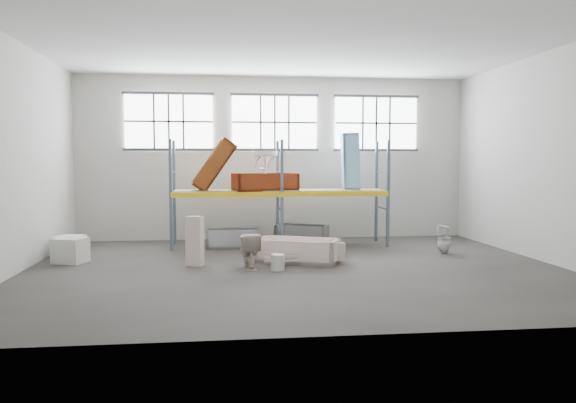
{
  "coord_description": "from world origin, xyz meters",
  "views": [
    {
      "loc": [
        -1.68,
        -12.46,
        2.38
      ],
      "look_at": [
        0.0,
        1.5,
        1.4
      ],
      "focal_mm": 35.24,
      "sensor_mm": 36.0,
      "label": 1
    }
  ],
  "objects": [
    {
      "name": "rack_upright_la",
      "position": [
        -3.0,
        2.9,
        1.5
      ],
      "size": [
        0.08,
        0.08,
        3.0
      ],
      "primitive_type": "cube",
      "color": "slate",
      "rests_on": "floor"
    },
    {
      "name": "wall_right",
      "position": [
        6.05,
        0.0,
        2.5
      ],
      "size": [
        0.1,
        10.0,
        5.0
      ],
      "primitive_type": "cube",
      "color": "#B4B0A8",
      "rests_on": "ground"
    },
    {
      "name": "rack_upright_ma",
      "position": [
        0.0,
        2.9,
        1.5
      ],
      "size": [
        0.08,
        0.08,
        3.0
      ],
      "primitive_type": "cube",
      "color": "slate",
      "rests_on": "floor"
    },
    {
      "name": "rust_tub_flat",
      "position": [
        -0.42,
        3.4,
        1.82
      ],
      "size": [
        1.91,
        1.2,
        0.5
      ],
      "primitive_type": null,
      "rotation": [
        0.0,
        0.0,
        0.23
      ],
      "color": "#8F300C",
      "rests_on": "shelf_deck"
    },
    {
      "name": "floor",
      "position": [
        0.0,
        0.0,
        -0.05
      ],
      "size": [
        12.0,
        10.0,
        0.1
      ],
      "primitive_type": "cube",
      "color": "#47413D",
      "rests_on": "ground"
    },
    {
      "name": "rack_beam_front",
      "position": [
        0.0,
        2.9,
        1.5
      ],
      "size": [
        6.0,
        0.1,
        0.14
      ],
      "primitive_type": "cube",
      "color": "yellow",
      "rests_on": "floor"
    },
    {
      "name": "steel_tub_right",
      "position": [
        0.69,
        3.87,
        0.27
      ],
      "size": [
        1.63,
        1.25,
        0.54
      ],
      "primitive_type": null,
      "rotation": [
        0.0,
        0.0,
        -0.43
      ],
      "color": "#9DA1A4",
      "rests_on": "floor"
    },
    {
      "name": "rack_upright_mb",
      "position": [
        0.0,
        4.1,
        1.5
      ],
      "size": [
        0.08,
        0.08,
        3.0
      ],
      "primitive_type": "cube",
      "color": "slate",
      "rests_on": "floor"
    },
    {
      "name": "blue_tub_upright",
      "position": [
        2.1,
        3.72,
        2.4
      ],
      "size": [
        0.6,
        0.82,
        1.65
      ],
      "primitive_type": null,
      "rotation": [
        0.0,
        1.54,
        -0.11
      ],
      "color": "#7DAED6",
      "rests_on": "shelf_deck"
    },
    {
      "name": "shelf_deck",
      "position": [
        0.0,
        3.5,
        1.58
      ],
      "size": [
        5.9,
        1.1,
        0.03
      ],
      "primitive_type": "cube",
      "color": "gray",
      "rests_on": "floor"
    },
    {
      "name": "carton_near",
      "position": [
        -5.22,
        1.3,
        0.29
      ],
      "size": [
        0.85,
        0.79,
        0.59
      ],
      "primitive_type": "cube",
      "rotation": [
        0.0,
        0.0,
        -0.35
      ],
      "color": "silver",
      "rests_on": "floor"
    },
    {
      "name": "window_mid",
      "position": [
        0.0,
        4.94,
        3.6
      ],
      "size": [
        2.6,
        0.04,
        1.6
      ],
      "primitive_type": "cube",
      "color": "white",
      "rests_on": "wall_back"
    },
    {
      "name": "bathtub_beige",
      "position": [
        0.16,
        0.75,
        0.28
      ],
      "size": [
        2.1,
        1.59,
        0.56
      ],
      "primitive_type": null,
      "rotation": [
        0.0,
        0.0,
        -0.42
      ],
      "color": "#F4D6CD",
      "rests_on": "floor"
    },
    {
      "name": "carton_far",
      "position": [
        -5.48,
        2.24,
        0.26
      ],
      "size": [
        0.77,
        0.77,
        0.52
      ],
      "primitive_type": "cube",
      "rotation": [
        0.0,
        0.0,
        -0.26
      ],
      "color": "silver",
      "rests_on": "floor"
    },
    {
      "name": "wall_front",
      "position": [
        0.0,
        -5.05,
        2.5
      ],
      "size": [
        12.0,
        0.1,
        5.0
      ],
      "primitive_type": "cube",
      "color": "#A5A199",
      "rests_on": "ground"
    },
    {
      "name": "ceiling",
      "position": [
        0.0,
        0.0,
        5.05
      ],
      "size": [
        12.0,
        10.0,
        0.1
      ],
      "primitive_type": "cube",
      "color": "silver",
      "rests_on": "ground"
    },
    {
      "name": "wall_left",
      "position": [
        -6.05,
        0.0,
        2.5
      ],
      "size": [
        0.1,
        10.0,
        5.0
      ],
      "primitive_type": "cube",
      "color": "#AAA69D",
      "rests_on": "ground"
    },
    {
      "name": "rack_upright_ra",
      "position": [
        3.0,
        2.9,
        1.5
      ],
      "size": [
        0.08,
        0.08,
        3.0
      ],
      "primitive_type": "cube",
      "color": "slate",
      "rests_on": "floor"
    },
    {
      "name": "sink_in_tub",
      "position": [
        0.38,
        0.74,
        0.16
      ],
      "size": [
        0.51,
        0.51,
        0.16
      ],
      "primitive_type": "imported",
      "rotation": [
        0.0,
        0.0,
        0.09
      ],
      "color": "beige",
      "rests_on": "bathtub_beige"
    },
    {
      "name": "cistern_spare",
      "position": [
        1.0,
        0.48,
        0.28
      ],
      "size": [
        0.44,
        0.22,
        0.41
      ],
      "primitive_type": "cube",
      "rotation": [
        0.0,
        0.0,
        0.04
      ],
      "color": "beige",
      "rests_on": "bathtub_beige"
    },
    {
      "name": "rust_tub_tilted",
      "position": [
        -1.85,
        3.48,
        2.29
      ],
      "size": [
        1.33,
        0.85,
        1.55
      ],
      "primitive_type": null,
      "rotation": [
        0.0,
        -0.96,
        0.09
      ],
      "color": "maroon",
      "rests_on": "shelf_deck"
    },
    {
      "name": "wet_patch",
      "position": [
        0.0,
        2.7,
        0.0
      ],
      "size": [
        1.8,
        1.8,
        0.0
      ],
      "primitive_type": "cylinder",
      "color": "black",
      "rests_on": "floor"
    },
    {
      "name": "bucket",
      "position": [
        -0.43,
        -0.21,
        0.18
      ],
      "size": [
        0.34,
        0.34,
        0.35
      ],
      "primitive_type": "cylinder",
      "rotation": [
        0.0,
        0.0,
        0.15
      ],
      "color": "beige",
      "rests_on": "floor"
    },
    {
      "name": "cistern_tall",
      "position": [
        -2.27,
        0.58,
        0.57
      ],
      "size": [
        0.43,
        0.36,
        1.14
      ],
      "primitive_type": "cube",
      "rotation": [
        0.0,
        0.0,
        -0.38
      ],
      "color": "beige",
      "rests_on": "floor"
    },
    {
      "name": "rack_upright_rb",
      "position": [
        3.0,
        4.1,
        1.5
      ],
      "size": [
        0.08,
        0.08,
        3.0
      ],
      "primitive_type": "cube",
      "color": "slate",
      "rests_on": "floor"
    },
    {
      "name": "window_left",
      "position": [
        -3.2,
        4.94,
        3.6
      ],
      "size": [
        2.6,
        0.04,
        1.6
      ],
      "primitive_type": "cube",
      "color": "white",
      "rests_on": "wall_back"
    },
    {
      "name": "window_right",
      "position": [
        3.2,
        4.94,
        3.6
      ],
      "size": [
        2.6,
        0.04,
        1.6
      ],
      "primitive_type": "cube",
      "color": "white",
      "rests_on": "wall_back"
    },
    {
      "name": "wall_back",
      "position": [
        0.0,
        5.05,
        2.5
      ],
      "size": [
        12.0,
        0.1,
        5.0
      ],
      "primitive_type": "cube",
      "color": "#B7B3A9",
      "rests_on": "ground"
    },
    {
      "name": "toilet_beige",
      "position": [
        -1.05,
        0.08,
        0.4
      ],
      "size": [
        0.52,
        0.83,
        0.8
      ],
      "primitive_type": "imported",
      "rotation": [
        0.0,
        0.0,
        3.24
      ],
      "color": "beige",
      "rests_on": "floor"
    },
    {
      "name": "toilet_white",
      "position": [
        4.13,
        1.59,
        0.38
      ],
      "size": [
        0.41,
        0.4,
        0.76
      ],
      "primitive_type": "imported",
      "rotation": [
        0.0,
        0.0,
        -1.76
      ],
      "color": "white",
      "rests_on": "floor"
    },
    {
      "name": "rack_upright_lb",
      "position": [
        -3.0,
        4.1,
        1.5
      ],
      "size": [
        0.08,
        0.08,
        3.0
      ],
      "primitive_type": "cube",
      "color": "slate",
      "rests_on": "floor"
    },
    {
      "name": "rack_beam_back",
      "position": [
        0.0,
        4.1,
        1.5
      ],
      "size": [
        6.0,
        0.1,
        0.14
      ],
      "primitive_type": "cube",
      "color": "yellow",
      "rests_on": "floor"
    },
    {
      "name": "sink_on_shelf",
      "position": [
        -0.43,
        3.35,
        2.09
      ],
      "size": [
        0.88,
        0.78,
        0.64
      ],
      "primitive_type": "imported",
      "rotation": [
        0.0,
        0.0,
        0.38
      ],
      "color": "white",
      "rests_on": "rust_tub_flat"
    },
    {
      "name": "steel_tub_left",
      "position": [
        -1.33,
        3.27,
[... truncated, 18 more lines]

